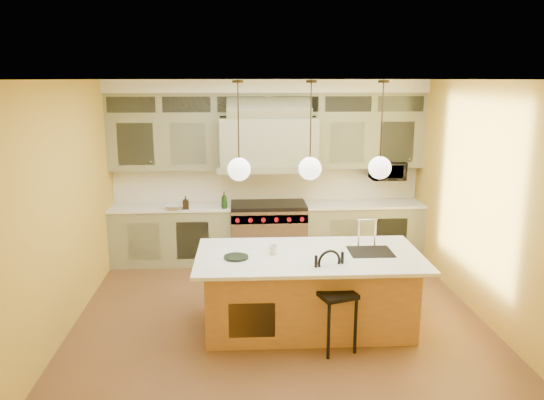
{
  "coord_description": "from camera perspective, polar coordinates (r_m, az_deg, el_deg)",
  "views": [
    {
      "loc": [
        -0.51,
        -6.11,
        2.91
      ],
      "look_at": [
        -0.04,
        0.7,
        1.34
      ],
      "focal_mm": 35.0,
      "sensor_mm": 36.0,
      "label": 1
    }
  ],
  "objects": [
    {
      "name": "microwave",
      "position": [
        8.83,
        12.31,
        3.11
      ],
      "size": [
        0.54,
        0.37,
        0.3
      ],
      "primitive_type": "imported",
      "color": "black",
      "rests_on": "back_cabinetry"
    },
    {
      "name": "back_cabinetry",
      "position": [
        8.49,
        -0.43,
        2.88
      ],
      "size": [
        5.0,
        0.77,
        2.9
      ],
      "color": "gray",
      "rests_on": "floor"
    },
    {
      "name": "oil_bottle_a",
      "position": [
        8.24,
        -5.16,
        -0.01
      ],
      "size": [
        0.11,
        0.11,
        0.26
      ],
      "primitive_type": "imported",
      "rotation": [
        0.0,
        0.0,
        -0.07
      ],
      "color": "black",
      "rests_on": "back_cabinetry"
    },
    {
      "name": "fruit_bowl",
      "position": [
        8.32,
        -10.41,
        -0.75
      ],
      "size": [
        0.32,
        0.32,
        0.07
      ],
      "primitive_type": "imported",
      "rotation": [
        0.0,
        0.0,
        -0.13
      ],
      "color": "silver",
      "rests_on": "back_cabinetry"
    },
    {
      "name": "wall_right",
      "position": [
        6.96,
        21.78,
        -0.11
      ],
      "size": [
        0.0,
        5.0,
        5.0
      ],
      "primitive_type": "plane",
      "rotation": [
        1.57,
        0.0,
        -1.57
      ],
      "color": "gold",
      "rests_on": "ground"
    },
    {
      "name": "pendant_center",
      "position": [
        5.99,
        4.11,
        3.67
      ],
      "size": [
        0.26,
        0.26,
        1.11
      ],
      "color": "#2D2319",
      "rests_on": "ceiling"
    },
    {
      "name": "floor",
      "position": [
        6.78,
        0.76,
        -12.48
      ],
      "size": [
        5.0,
        5.0,
        0.0
      ],
      "primitive_type": "plane",
      "color": "brown",
      "rests_on": "ground"
    },
    {
      "name": "pendant_right",
      "position": [
        6.15,
        11.53,
        3.69
      ],
      "size": [
        0.26,
        0.26,
        1.11
      ],
      "color": "#2D2319",
      "rests_on": "ceiling"
    },
    {
      "name": "range",
      "position": [
        8.61,
        -0.39,
        -3.42
      ],
      "size": [
        1.2,
        0.74,
        0.96
      ],
      "color": "silver",
      "rests_on": "floor"
    },
    {
      "name": "wall_left",
      "position": [
        6.59,
        -21.42,
        -0.78
      ],
      "size": [
        0.0,
        5.0,
        5.0
      ],
      "primitive_type": "plane",
      "rotation": [
        1.57,
        0.0,
        1.57
      ],
      "color": "gold",
      "rests_on": "ground"
    },
    {
      "name": "kitchen_island",
      "position": [
        6.4,
        3.95,
        -9.52
      ],
      "size": [
        2.64,
        1.42,
        1.35
      ],
      "rotation": [
        0.0,
        0.0,
        -0.02
      ],
      "color": "#AA6A3C",
      "rests_on": "floor"
    },
    {
      "name": "oil_bottle_b",
      "position": [
        8.28,
        -9.27,
        -0.26
      ],
      "size": [
        0.1,
        0.1,
        0.21
      ],
      "primitive_type": "imported",
      "rotation": [
        0.0,
        0.0,
        0.09
      ],
      "color": "black",
      "rests_on": "back_cabinetry"
    },
    {
      "name": "pendant_left",
      "position": [
        5.93,
        -3.57,
        3.59
      ],
      "size": [
        0.26,
        0.26,
        1.11
      ],
      "color": "#2D2319",
      "rests_on": "ceiling"
    },
    {
      "name": "wall_front",
      "position": [
        3.92,
        3.83,
        -8.93
      ],
      "size": [
        5.0,
        0.0,
        5.0
      ],
      "primitive_type": "plane",
      "rotation": [
        -1.57,
        0.0,
        0.0
      ],
      "color": "gold",
      "rests_on": "ground"
    },
    {
      "name": "wall_back",
      "position": [
        8.74,
        -0.54,
        3.31
      ],
      "size": [
        5.0,
        0.0,
        5.0
      ],
      "primitive_type": "plane",
      "rotation": [
        1.57,
        0.0,
        0.0
      ],
      "color": "gold",
      "rests_on": "ground"
    },
    {
      "name": "ceiling",
      "position": [
        6.13,
        0.85,
        12.84
      ],
      "size": [
        5.0,
        5.0,
        0.0
      ],
      "primitive_type": "plane",
      "rotation": [
        3.14,
        0.0,
        0.0
      ],
      "color": "white",
      "rests_on": "wall_back"
    },
    {
      "name": "counter_stool",
      "position": [
        5.86,
        6.72,
        -10.14
      ],
      "size": [
        0.48,
        0.48,
        1.1
      ],
      "rotation": [
        0.0,
        0.0,
        0.31
      ],
      "color": "black",
      "rests_on": "floor"
    },
    {
      "name": "cup",
      "position": [
        6.17,
        0.11,
        -5.36
      ],
      "size": [
        0.12,
        0.12,
        0.11
      ],
      "primitive_type": "imported",
      "rotation": [
        0.0,
        0.0,
        0.06
      ],
      "color": "silver",
      "rests_on": "kitchen_island"
    }
  ]
}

